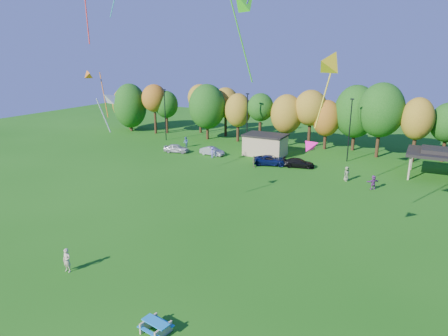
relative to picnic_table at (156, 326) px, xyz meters
The scene contains 21 objects.
ground 2.90m from the picnic_table, 85.23° to the left, with size 160.00×160.00×0.00m, color #19600F.
tree_line 48.69m from the picnic_table, 90.93° to the left, with size 93.57×10.55×11.15m.
lamp_posts 43.15m from the picnic_table, 87.01° to the left, with size 64.50×0.25×9.09m.
utility_building 42.02m from the picnic_table, 103.44° to the left, with size 6.30×4.30×3.25m.
pavilion 42.42m from the picnic_table, 70.34° to the left, with size 8.20×6.20×3.77m.
picnic_table is the anchor object (origin of this frame).
kite_flyer 9.90m from the picnic_table, 166.17° to the left, with size 0.66×0.43×1.80m, color #C4AC93.
car_a 42.60m from the picnic_table, 122.47° to the left, with size 1.58×3.93×1.34m, color #BEBEBE.
car_b 40.70m from the picnic_table, 114.64° to the left, with size 1.34×3.85×1.27m, color #98989D.
car_c 36.54m from the picnic_table, 100.88° to the left, with size 2.25×4.87×1.35m, color #0B1544.
car_d 36.73m from the picnic_table, 94.83° to the left, with size 1.74×4.28×1.24m, color black.
far_person_1 32.37m from the picnic_table, 76.90° to the left, with size 1.57×0.50×1.69m, color #7C3886.
far_person_2 39.20m from the picnic_table, 114.39° to the left, with size 1.03×0.59×1.60m, color #6557BF.
far_person_3 46.15m from the picnic_table, 120.60° to the left, with size 0.85×0.66×1.75m, color #486FA0.
far_person_4 34.81m from the picnic_table, 104.24° to the left, with size 0.94×0.39×1.60m, color #7E8752.
far_person_5 33.59m from the picnic_table, 83.20° to the left, with size 0.89×0.58×1.83m, color #778359.
kite_1 29.62m from the picnic_table, 140.81° to the left, with size 2.97×2.01×5.31m.
kite_4 14.42m from the picnic_table, 58.87° to the left, with size 1.44×1.26×1.25m.
kite_7 19.36m from the picnic_table, 62.15° to the left, with size 2.30×3.52×5.67m.
kite_13 25.25m from the picnic_table, 99.34° to the left, with size 2.88×4.47×7.66m.
kite_15 18.63m from the picnic_table, 139.75° to the left, with size 1.35×2.24×3.49m.
Camera 1 is at (11.95, -18.01, 15.18)m, focal length 32.00 mm.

